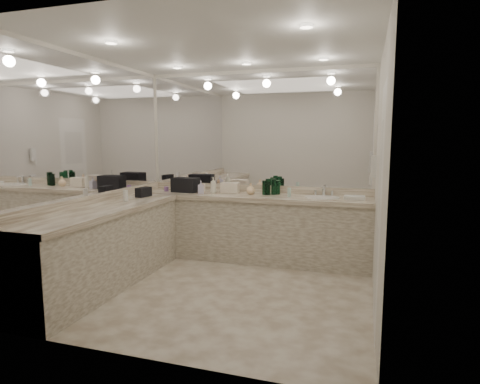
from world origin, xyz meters
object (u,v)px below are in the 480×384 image
(sink, at_px, (322,198))
(soap_bottle_c, at_px, (251,189))
(soap_bottle_a, at_px, (213,185))
(hand_towel, at_px, (355,197))
(cream_cosmetic_case, at_px, (230,188))
(soap_bottle_b, at_px, (201,187))
(black_toiletry_bag, at_px, (186,185))
(wall_phone, at_px, (374,166))

(sink, distance_m, soap_bottle_c, 0.97)
(sink, distance_m, soap_bottle_a, 1.50)
(soap_bottle_a, bearing_deg, hand_towel, 0.29)
(hand_towel, relative_size, soap_bottle_c, 1.65)
(cream_cosmetic_case, relative_size, soap_bottle_c, 1.58)
(soap_bottle_b, relative_size, soap_bottle_c, 1.15)
(cream_cosmetic_case, height_order, soap_bottle_a, soap_bottle_a)
(black_toiletry_bag, bearing_deg, cream_cosmetic_case, 6.36)
(soap_bottle_a, distance_m, soap_bottle_c, 0.53)
(cream_cosmetic_case, xyz_separation_m, soap_bottle_a, (-0.22, -0.09, 0.04))
(cream_cosmetic_case, bearing_deg, black_toiletry_bag, -178.45)
(wall_phone, relative_size, soap_bottle_c, 1.54)
(sink, height_order, cream_cosmetic_case, cream_cosmetic_case)
(cream_cosmetic_case, xyz_separation_m, soap_bottle_c, (0.31, -0.03, 0.01))
(cream_cosmetic_case, bearing_deg, soap_bottle_c, -10.38)
(black_toiletry_bag, distance_m, hand_towel, 2.33)
(wall_phone, bearing_deg, soap_bottle_b, 169.76)
(sink, height_order, black_toiletry_bag, black_toiletry_bag)
(wall_phone, xyz_separation_m, cream_cosmetic_case, (-1.88, 0.56, -0.38))
(cream_cosmetic_case, xyz_separation_m, hand_towel, (1.68, -0.08, -0.05))
(wall_phone, relative_size, hand_towel, 0.93)
(sink, distance_m, hand_towel, 0.40)
(hand_towel, xyz_separation_m, soap_bottle_c, (-1.37, 0.05, 0.06))
(hand_towel, xyz_separation_m, soap_bottle_a, (-1.90, -0.01, 0.09))
(soap_bottle_a, height_order, soap_bottle_c, soap_bottle_a)
(cream_cosmetic_case, relative_size, soap_bottle_a, 1.10)
(soap_bottle_c, bearing_deg, soap_bottle_b, -169.55)
(cream_cosmetic_case, distance_m, soap_bottle_b, 0.41)
(black_toiletry_bag, distance_m, soap_bottle_a, 0.43)
(black_toiletry_bag, relative_size, soap_bottle_a, 1.60)
(black_toiletry_bag, height_order, soap_bottle_b, black_toiletry_bag)
(hand_towel, distance_m, soap_bottle_b, 2.06)
(hand_towel, height_order, soap_bottle_c, soap_bottle_c)
(black_toiletry_bag, xyz_separation_m, hand_towel, (2.33, -0.00, -0.08))
(black_toiletry_bag, distance_m, soap_bottle_b, 0.29)
(soap_bottle_b, bearing_deg, sink, 3.20)
(soap_bottle_a, bearing_deg, sink, 0.83)
(wall_phone, bearing_deg, cream_cosmetic_case, 163.33)
(black_toiletry_bag, height_order, hand_towel, black_toiletry_bag)
(sink, bearing_deg, cream_cosmetic_case, 177.15)
(soap_bottle_c, bearing_deg, cream_cosmetic_case, 174.43)
(cream_cosmetic_case, bearing_deg, wall_phone, -21.47)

